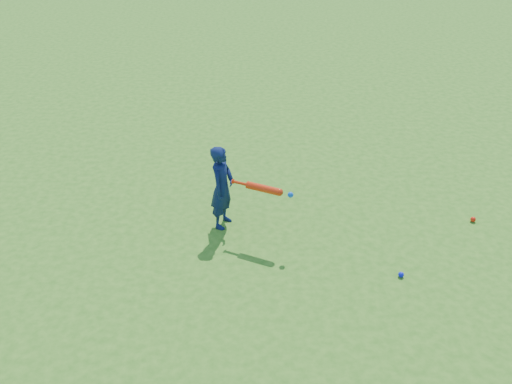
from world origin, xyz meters
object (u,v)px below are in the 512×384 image
at_px(ground_ball_red, 473,219).
at_px(ground_ball_blue, 401,275).
at_px(child, 222,187).
at_px(bat_swing, 266,189).

xyz_separation_m(ground_ball_red, ground_ball_blue, (-1.26, -1.21, -0.00)).
relative_size(child, bat_swing, 1.51).
bearing_deg(ground_ball_red, ground_ball_blue, -136.20).
distance_m(child, bat_swing, 0.69).
height_order(child, ground_ball_red, child).
distance_m(ground_ball_red, bat_swing, 3.03).
relative_size(child, ground_ball_blue, 17.17).
xyz_separation_m(child, bat_swing, (0.58, -0.32, 0.17)).
height_order(ground_ball_red, ground_ball_blue, ground_ball_red).
relative_size(ground_ball_red, ground_ball_blue, 1.08).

